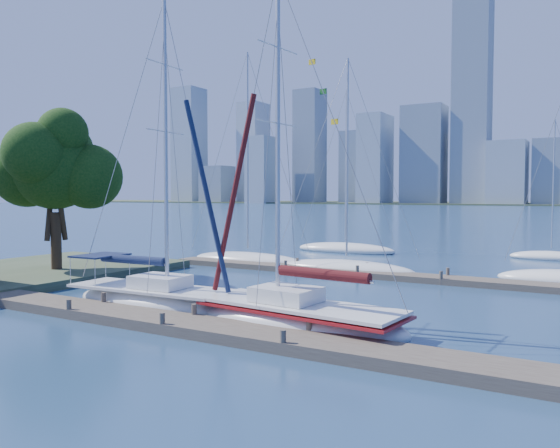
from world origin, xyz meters
The scene contains 10 objects.
ground centered at (0.00, 0.00, 0.00)m, with size 700.00×700.00×0.00m, color navy.
near_dock centered at (0.00, 0.00, 0.20)m, with size 26.00×2.00×0.40m, color #443A32.
far_dock centered at (2.00, 16.00, 0.18)m, with size 30.00×1.80×0.36m, color #443A32.
tree centered at (-15.13, 6.35, 6.90)m, with size 7.45×6.81×10.16m.
sailboat_navy centered at (-3.60, 2.29, 1.11)m, with size 8.35×3.07×13.86m.
sailboat_maroon centered at (3.94, 2.16, 1.07)m, with size 8.73×3.63×13.82m.
bg_boat_0 centered at (-8.65, 17.81, 0.30)m, with size 9.74×3.79×15.74m.
bg_boat_1 centered at (-0.52, 17.11, 0.28)m, with size 9.48×5.72×14.15m.
bg_boat_6 centered at (-5.69, 28.97, 0.29)m, with size 9.32×3.15×14.54m.
bg_boat_7 centered at (10.52, 31.74, 0.23)m, with size 6.28×2.65×11.19m.
Camera 1 is at (13.37, -15.55, 5.01)m, focal length 35.00 mm.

